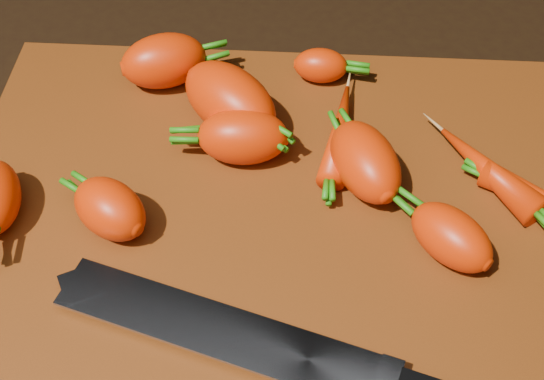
{
  "coord_description": "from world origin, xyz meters",
  "views": [
    {
      "loc": [
        0.02,
        -0.37,
        0.47
      ],
      "look_at": [
        0.0,
        0.01,
        0.03
      ],
      "focal_mm": 50.0,
      "sensor_mm": 36.0,
      "label": 1
    }
  ],
  "objects": [
    {
      "name": "carrot_3",
      "position": [
        0.07,
        0.04,
        0.04
      ],
      "size": [
        0.08,
        0.09,
        0.05
      ],
      "primitive_type": "ellipsoid",
      "rotation": [
        0.0,
        0.0,
        1.99
      ],
      "color": "red",
      "rests_on": "cutting_board"
    },
    {
      "name": "carrot_0",
      "position": [
        -0.1,
        0.15,
        0.04
      ],
      "size": [
        0.09,
        0.07,
        0.05
      ],
      "primitive_type": "ellipsoid",
      "rotation": [
        0.0,
        0.0,
        0.36
      ],
      "color": "red",
      "rests_on": "cutting_board"
    },
    {
      "name": "ground",
      "position": [
        0.0,
        0.0,
        -0.01
      ],
      "size": [
        2.0,
        2.0,
        0.01
      ],
      "primitive_type": "cube",
      "color": "black"
    },
    {
      "name": "knife",
      "position": [
        -0.01,
        -0.12,
        0.02
      ],
      "size": [
        0.36,
        0.14,
        0.02
      ],
      "rotation": [
        0.0,
        0.0,
        -0.3
      ],
      "color": "gray",
      "rests_on": "cutting_board"
    },
    {
      "name": "carrot_4",
      "position": [
        -0.03,
        0.06,
        0.04
      ],
      "size": [
        0.08,
        0.05,
        0.05
      ],
      "primitive_type": "ellipsoid",
      "rotation": [
        0.0,
        0.0,
        3.18
      ],
      "color": "red",
      "rests_on": "cutting_board"
    },
    {
      "name": "carrot_2",
      "position": [
        -0.04,
        0.1,
        0.04
      ],
      "size": [
        0.11,
        0.11,
        0.06
      ],
      "primitive_type": "ellipsoid",
      "rotation": [
        0.0,
        0.0,
        -0.75
      ],
      "color": "red",
      "rests_on": "cutting_board"
    },
    {
      "name": "carrot_6",
      "position": [
        0.13,
        -0.03,
        0.03
      ],
      "size": [
        0.08,
        0.08,
        0.04
      ],
      "primitive_type": "ellipsoid",
      "rotation": [
        0.0,
        0.0,
        2.35
      ],
      "color": "red",
      "rests_on": "cutting_board"
    },
    {
      "name": "cutting_board",
      "position": [
        0.0,
        0.0,
        0.01
      ],
      "size": [
        0.5,
        0.4,
        0.01
      ],
      "primitive_type": "cube",
      "color": "#7B350D",
      "rests_on": "ground"
    },
    {
      "name": "carrot_7",
      "position": [
        0.05,
        0.08,
        0.02
      ],
      "size": [
        0.04,
        0.12,
        0.02
      ],
      "primitive_type": "ellipsoid",
      "rotation": [
        0.0,
        0.0,
        1.45
      ],
      "color": "red",
      "rests_on": "cutting_board"
    },
    {
      "name": "carrot_1",
      "position": [
        -0.12,
        -0.02,
        0.03
      ],
      "size": [
        0.08,
        0.07,
        0.04
      ],
      "primitive_type": "ellipsoid",
      "rotation": [
        0.0,
        0.0,
        2.49
      ],
      "color": "red",
      "rests_on": "cutting_board"
    },
    {
      "name": "carrot_5",
      "position": [
        0.03,
        0.16,
        0.03
      ],
      "size": [
        0.05,
        0.03,
        0.03
      ],
      "primitive_type": "ellipsoid",
      "rotation": [
        0.0,
        0.0,
        -0.05
      ],
      "color": "red",
      "rests_on": "cutting_board"
    },
    {
      "name": "carrot_9",
      "position": [
        0.17,
        0.05,
        0.03
      ],
      "size": [
        0.09,
        0.1,
        0.03
      ],
      "primitive_type": "ellipsoid",
      "rotation": [
        0.0,
        0.0,
        2.21
      ],
      "color": "red",
      "rests_on": "cutting_board"
    }
  ]
}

